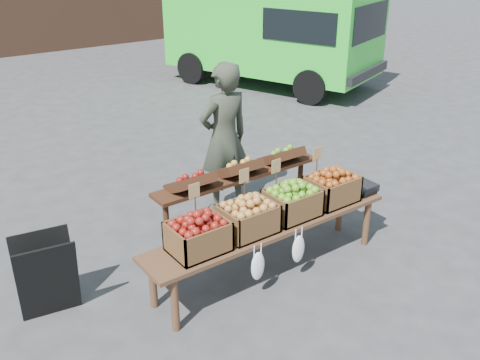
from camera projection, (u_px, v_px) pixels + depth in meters
ground at (334, 276)px, 5.38m from camera, size 80.00×80.00×0.00m
delivery_van at (271, 36)px, 11.91m from camera, size 3.74×5.32×2.17m
vendor at (224, 139)px, 6.36m from camera, size 0.67×0.44×1.84m
chalkboard_sign at (47, 276)px, 4.71m from camera, size 0.55×0.36×0.78m
back_table at (239, 197)px, 5.83m from camera, size 2.10×0.44×1.04m
display_bench at (270, 248)px, 5.33m from camera, size 2.70×0.56×0.57m
crate_golden_apples at (198, 237)px, 4.70m from camera, size 0.50×0.40×0.28m
crate_russet_pears at (248, 219)px, 5.00m from camera, size 0.50×0.40×0.28m
crate_red_apples at (292, 203)px, 5.30m from camera, size 0.50×0.40×0.28m
crate_green_apples at (332, 189)px, 5.59m from camera, size 0.50×0.40×0.28m
weighing_scale at (359, 187)px, 5.86m from camera, size 0.34×0.30×0.08m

